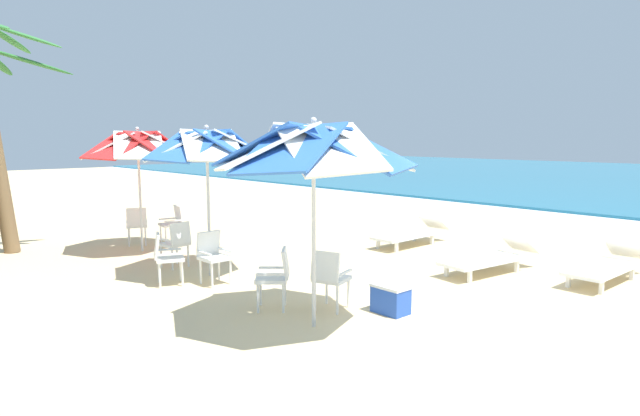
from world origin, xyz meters
TOP-DOWN VIEW (x-y plane):
  - ground_plane at (0.00, 0.00)m, footprint 80.00×80.00m
  - beach_umbrella_0 at (-0.46, -2.66)m, footprint 2.56×2.56m
  - plastic_chair_0 at (-0.80, -2.07)m, footprint 0.56×0.58m
  - plastic_chair_1 at (-1.35, -2.58)m, footprint 0.63×0.63m
  - beach_umbrella_1 at (-3.61, -2.30)m, footprint 2.33×2.33m
  - plastic_chair_2 at (-3.56, -3.16)m, footprint 0.58×0.60m
  - plastic_chair_3 at (-4.53, -2.46)m, footprint 0.52×0.50m
  - plastic_chair_4 at (-3.12, -2.53)m, footprint 0.47×0.45m
  - beach_umbrella_2 at (-6.36, -2.32)m, footprint 2.39×2.39m
  - plastic_chair_5 at (-7.04, -2.13)m, footprint 0.60×0.58m
  - plastic_chair_6 at (-6.72, -1.41)m, footprint 0.50×0.52m
  - sun_lounger_0 at (1.23, 2.43)m, footprint 0.67×2.16m
  - sun_lounger_1 at (-0.40, 1.52)m, footprint 0.91×2.21m
  - sun_lounger_2 at (-2.89, 2.45)m, footprint 0.65×2.15m
  - cooler_box at (-0.15, -1.52)m, footprint 0.50×0.34m

SIDE VIEW (x-z plane):
  - ground_plane at x=0.00m, z-range 0.00..0.00m
  - cooler_box at x=-0.15m, z-range 0.00..0.40m
  - sun_lounger_0 at x=1.23m, z-range -0.03..0.59m
  - sun_lounger_1 at x=-0.40m, z-range -0.03..0.59m
  - sun_lounger_2 at x=-2.89m, z-range -0.03..0.59m
  - plastic_chair_0 at x=-0.80m, z-range 0.06..0.93m
  - plastic_chair_1 at x=-1.35m, z-range 0.06..0.93m
  - plastic_chair_2 at x=-3.56m, z-range 0.06..0.93m
  - plastic_chair_3 at x=-4.53m, z-range 0.06..0.93m
  - plastic_chair_4 at x=-3.12m, z-range 0.06..0.93m
  - plastic_chair_5 at x=-7.04m, z-range 0.06..0.93m
  - plastic_chair_6 at x=-6.72m, z-range 0.06..0.93m
  - beach_umbrella_2 at x=-6.36m, z-range 0.92..3.56m
  - beach_umbrella_1 at x=-3.61m, z-range 0.94..3.57m
  - beach_umbrella_0 at x=-0.46m, z-range 0.94..3.60m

